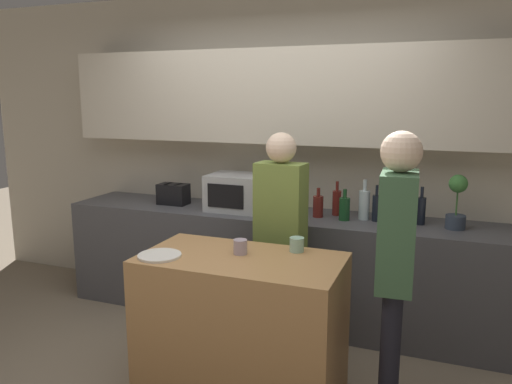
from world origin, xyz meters
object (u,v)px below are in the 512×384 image
at_px(toaster, 173,194).
at_px(person_center, 280,226).
at_px(bottle_2, 344,208).
at_px(plate_on_island, 160,255).
at_px(cup_0, 240,247).
at_px(bottle_3, 364,204).
at_px(bottle_6, 406,211).
at_px(person_left, 396,255).
at_px(bottle_1, 337,202).
at_px(bottle_4, 376,207).
at_px(potted_plant, 457,202).
at_px(microwave, 240,192).
at_px(bottle_7, 421,210).
at_px(bottle_0, 318,206).
at_px(bottle_5, 390,208).
at_px(cup_1, 297,245).

xyz_separation_m(toaster, person_center, (1.17, -0.55, -0.04)).
height_order(toaster, bottle_2, bottle_2).
height_order(plate_on_island, cup_0, cup_0).
xyz_separation_m(toaster, cup_0, (1.09, -1.08, -0.05)).
bearing_deg(bottle_3, cup_0, -116.57).
relative_size(bottle_6, person_left, 0.17).
distance_m(bottle_1, cup_0, 1.24).
xyz_separation_m(bottle_4, person_center, (-0.58, -0.57, -0.06)).
bearing_deg(bottle_1, potted_plant, -6.95).
distance_m(toaster, person_left, 2.28).
distance_m(toaster, potted_plant, 2.32).
xyz_separation_m(microwave, bottle_6, (1.33, -0.02, -0.04)).
bearing_deg(person_left, bottle_3, 13.63).
height_order(bottle_3, cup_0, bottle_3).
xyz_separation_m(bottle_2, bottle_6, (0.45, 0.01, 0.02)).
bearing_deg(bottle_7, person_center, -146.96).
bearing_deg(bottle_4, person_left, -77.12).
xyz_separation_m(toaster, bottle_0, (1.31, -0.01, -0.00)).
bearing_deg(cup_0, microwave, 112.75).
height_order(bottle_1, person_left, person_left).
relative_size(bottle_1, cup_0, 3.07).
bearing_deg(bottle_3, bottle_6, -12.24).
height_order(bottle_5, person_center, person_center).
distance_m(potted_plant, bottle_3, 0.67).
bearing_deg(bottle_6, bottle_4, 167.82).
bearing_deg(bottle_4, potted_plant, -2.42).
height_order(bottle_0, bottle_1, bottle_1).
bearing_deg(bottle_1, bottle_3, -15.63).
bearing_deg(cup_0, person_center, 81.51).
xyz_separation_m(bottle_4, cup_1, (-0.35, -0.94, -0.07)).
bearing_deg(bottle_3, plate_on_island, -126.37).
distance_m(bottle_1, bottle_2, 0.17).
xyz_separation_m(toaster, bottle_2, (1.52, -0.04, 0.00)).
bearing_deg(bottle_2, cup_0, -112.19).
bearing_deg(bottle_6, cup_0, -129.76).
bearing_deg(bottle_1, bottle_5, -1.64).
height_order(microwave, cup_0, microwave).
bearing_deg(bottle_2, person_left, -65.21).
bearing_deg(microwave, bottle_5, 4.61).
distance_m(cup_1, person_left, 0.63).
bearing_deg(person_center, cup_0, 86.69).
relative_size(bottle_3, bottle_7, 1.09).
height_order(bottle_6, cup_1, bottle_6).
relative_size(potted_plant, bottle_3, 1.27).
distance_m(toaster, plate_on_island, 1.47).
xyz_separation_m(bottle_1, person_left, (0.57, -1.19, -0.01)).
distance_m(toaster, bottle_4, 1.75).
relative_size(potted_plant, person_left, 0.24).
distance_m(bottle_7, plate_on_island, 1.95).
xyz_separation_m(microwave, bottle_5, (1.21, 0.10, -0.06)).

